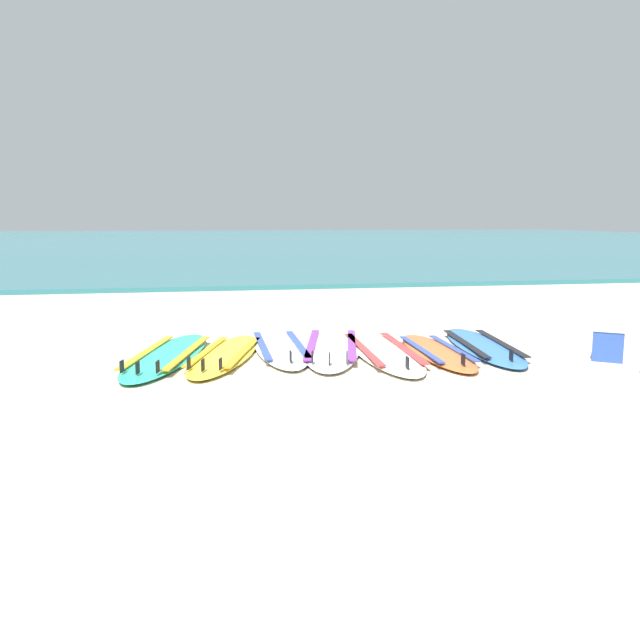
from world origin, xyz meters
TOP-DOWN VIEW (x-y plane):
  - ground_plane at (0.00, 0.00)m, footprint 80.00×80.00m
  - sea at (0.00, 36.72)m, footprint 80.00×60.00m
  - surfboard_0 at (-1.45, 0.35)m, footprint 1.15×2.54m
  - surfboard_1 at (-0.84, 0.27)m, footprint 1.13×2.31m
  - surfboard_2 at (-0.21, 0.54)m, footprint 0.57×2.26m
  - surfboard_3 at (0.36, 0.45)m, footprint 1.16×2.59m
  - surfboard_4 at (0.88, 0.16)m, footprint 0.70×2.50m
  - surfboard_5 at (1.45, 0.03)m, footprint 0.57×2.06m
  - surfboard_6 at (2.09, 0.23)m, footprint 0.83×2.36m
  - cooler_box at (3.19, -0.48)m, footprint 0.52×0.55m

SIDE VIEW (x-z plane):
  - ground_plane at x=0.00m, z-range 0.00..0.00m
  - surfboard_4 at x=0.88m, z-range -0.05..0.13m
  - surfboard_6 at x=2.09m, z-range -0.05..0.13m
  - surfboard_2 at x=-0.21m, z-range -0.05..0.13m
  - surfboard_5 at x=1.45m, z-range -0.05..0.13m
  - surfboard_3 at x=0.36m, z-range -0.05..0.13m
  - surfboard_0 at x=-1.45m, z-range -0.05..0.13m
  - surfboard_1 at x=-0.84m, z-range -0.05..0.13m
  - sea at x=0.00m, z-range 0.00..0.10m
  - cooler_box at x=3.19m, z-range 0.00..0.38m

